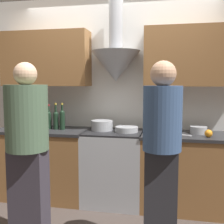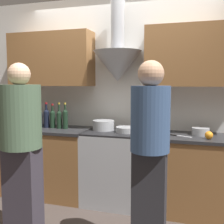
% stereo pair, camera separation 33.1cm
% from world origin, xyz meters
% --- Properties ---
extents(ground_plane, '(12.00, 12.00, 0.00)m').
position_xyz_m(ground_plane, '(0.00, 0.00, 0.00)').
color(ground_plane, '#423833').
extents(wall_back, '(8.40, 0.61, 2.60)m').
position_xyz_m(wall_back, '(-0.00, 0.62, 1.47)').
color(wall_back, white).
rests_on(wall_back, ground_plane).
extents(counter_left, '(1.18, 0.62, 0.90)m').
position_xyz_m(counter_left, '(-0.93, 0.35, 0.45)').
color(counter_left, brown).
rests_on(counter_left, ground_plane).
extents(counter_right, '(1.17, 0.62, 0.90)m').
position_xyz_m(counter_right, '(0.93, 0.35, 0.45)').
color(counter_right, brown).
rests_on(counter_right, ground_plane).
extents(stove_range, '(0.71, 0.60, 0.90)m').
position_xyz_m(stove_range, '(0.00, 0.35, 0.45)').
color(stove_range, '#A8AAAF').
rests_on(stove_range, ground_plane).
extents(wine_bottle_0, '(0.07, 0.07, 0.31)m').
position_xyz_m(wine_bottle_0, '(-1.43, 0.37, 1.02)').
color(wine_bottle_0, black).
rests_on(wine_bottle_0, counter_left).
extents(wine_bottle_1, '(0.07, 0.07, 0.35)m').
position_xyz_m(wine_bottle_1, '(-1.32, 0.37, 1.04)').
color(wine_bottle_1, black).
rests_on(wine_bottle_1, counter_left).
extents(wine_bottle_2, '(0.08, 0.08, 0.32)m').
position_xyz_m(wine_bottle_2, '(-1.23, 0.37, 1.03)').
color(wine_bottle_2, black).
rests_on(wine_bottle_2, counter_left).
extents(wine_bottle_3, '(0.07, 0.07, 0.34)m').
position_xyz_m(wine_bottle_3, '(-1.13, 0.37, 1.03)').
color(wine_bottle_3, black).
rests_on(wine_bottle_3, counter_left).
extents(wine_bottle_4, '(0.08, 0.08, 0.31)m').
position_xyz_m(wine_bottle_4, '(-1.04, 0.35, 1.02)').
color(wine_bottle_4, black).
rests_on(wine_bottle_4, counter_left).
extents(wine_bottle_5, '(0.08, 0.08, 0.34)m').
position_xyz_m(wine_bottle_5, '(-0.95, 0.37, 1.03)').
color(wine_bottle_5, black).
rests_on(wine_bottle_5, counter_left).
extents(wine_bottle_6, '(0.07, 0.07, 0.32)m').
position_xyz_m(wine_bottle_6, '(-0.86, 0.37, 1.03)').
color(wine_bottle_6, black).
rests_on(wine_bottle_6, counter_left).
extents(wine_bottle_7, '(0.07, 0.07, 0.34)m').
position_xyz_m(wine_bottle_7, '(-0.76, 0.36, 1.03)').
color(wine_bottle_7, black).
rests_on(wine_bottle_7, counter_left).
extents(wine_bottle_8, '(0.07, 0.07, 0.34)m').
position_xyz_m(wine_bottle_8, '(-0.67, 0.36, 1.04)').
color(wine_bottle_8, black).
rests_on(wine_bottle_8, counter_left).
extents(stock_pot, '(0.27, 0.27, 0.12)m').
position_xyz_m(stock_pot, '(-0.16, 0.40, 0.96)').
color(stock_pot, '#A8AAAF').
rests_on(stock_pot, stove_range).
extents(mixing_bowl, '(0.28, 0.28, 0.06)m').
position_xyz_m(mixing_bowl, '(0.16, 0.35, 0.93)').
color(mixing_bowl, '#A8AAAF').
rests_on(mixing_bowl, stove_range).
extents(orange_fruit, '(0.09, 0.09, 0.09)m').
position_xyz_m(orange_fruit, '(1.09, 0.20, 0.94)').
color(orange_fruit, orange).
rests_on(orange_fruit, counter_right).
extents(saucepan, '(0.20, 0.20, 0.08)m').
position_xyz_m(saucepan, '(1.00, 0.42, 0.94)').
color(saucepan, '#A8AAAF').
rests_on(saucepan, counter_right).
extents(chefs_knife, '(0.26, 0.13, 0.01)m').
position_xyz_m(chefs_knife, '(0.79, 0.26, 0.90)').
color(chefs_knife, silver).
rests_on(chefs_knife, counter_right).
extents(person_foreground_left, '(0.37, 0.37, 1.67)m').
position_xyz_m(person_foreground_left, '(-0.57, -0.72, 0.92)').
color(person_foreground_left, '#38333D').
rests_on(person_foreground_left, ground_plane).
extents(person_foreground_right, '(0.32, 0.32, 1.67)m').
position_xyz_m(person_foreground_right, '(0.61, -0.66, 0.93)').
color(person_foreground_right, '#28282D').
rests_on(person_foreground_right, ground_plane).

